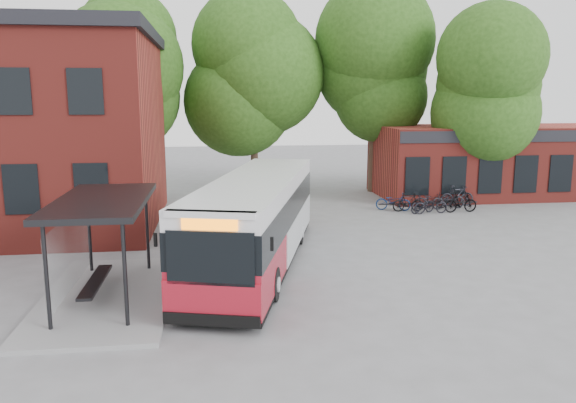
{
  "coord_description": "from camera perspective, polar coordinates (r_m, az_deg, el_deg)",
  "views": [
    {
      "loc": [
        -1.42,
        -16.66,
        5.57
      ],
      "look_at": [
        1.12,
        2.52,
        2.0
      ],
      "focal_mm": 35.0,
      "sensor_mm": 36.0,
      "label": 1
    }
  ],
  "objects": [
    {
      "name": "city_bus",
      "position": [
        18.85,
        -3.16,
        -2.04
      ],
      "size": [
        5.51,
        12.02,
        2.99
      ],
      "primitive_type": null,
      "rotation": [
        0.0,
        0.0,
        -0.27
      ],
      "color": "maroon",
      "rests_on": "ground"
    },
    {
      "name": "bicycle_6",
      "position": [
        29.69,
        15.97,
        0.19
      ],
      "size": [
        1.94,
        0.97,
        0.97
      ],
      "primitive_type": "imported",
      "rotation": [
        0.0,
        0.0,
        1.75
      ],
      "color": "black",
      "rests_on": "ground"
    },
    {
      "name": "tree_2",
      "position": [
        33.99,
        8.68,
        10.22
      ],
      "size": [
        7.92,
        7.92,
        11.0
      ],
      "primitive_type": null,
      "color": "#214612",
      "rests_on": "ground"
    },
    {
      "name": "shop_row",
      "position": [
        34.96,
        20.56,
        3.93
      ],
      "size": [
        14.0,
        6.2,
        4.0
      ],
      "primitive_type": null,
      "color": "maroon",
      "rests_on": "ground"
    },
    {
      "name": "bike_rail",
      "position": [
        29.22,
        14.06,
        -0.47
      ],
      "size": [
        5.2,
        0.1,
        0.38
      ],
      "primitive_type": null,
      "color": "black",
      "rests_on": "ground"
    },
    {
      "name": "bicycle_7",
      "position": [
        30.56,
        16.79,
        0.56
      ],
      "size": [
        1.86,
        0.6,
        1.11
      ],
      "primitive_type": "imported",
      "rotation": [
        0.0,
        0.0,
        1.61
      ],
      "color": "black",
      "rests_on": "ground"
    },
    {
      "name": "tree_1",
      "position": [
        33.75,
        -3.49,
        9.81
      ],
      "size": [
        7.92,
        7.92,
        10.4
      ],
      "primitive_type": null,
      "color": "#214612",
      "rests_on": "ground"
    },
    {
      "name": "bicycle_2",
      "position": [
        28.25,
        14.29,
        -0.31
      ],
      "size": [
        1.78,
        0.77,
        0.91
      ],
      "primitive_type": "imported",
      "rotation": [
        0.0,
        0.0,
        1.67
      ],
      "color": "black",
      "rests_on": "ground"
    },
    {
      "name": "bicycle_1",
      "position": [
        28.52,
        12.09,
        -0.09
      ],
      "size": [
        1.57,
        0.52,
        0.93
      ],
      "primitive_type": "imported",
      "rotation": [
        0.0,
        0.0,
        1.52
      ],
      "color": "black",
      "rests_on": "ground"
    },
    {
      "name": "tree_0",
      "position": [
        32.98,
        -15.78,
        9.95
      ],
      "size": [
        7.92,
        7.92,
        11.0
      ],
      "primitive_type": null,
      "color": "#214612",
      "rests_on": "ground"
    },
    {
      "name": "tree_3",
      "position": [
        32.09,
        19.36,
        8.21
      ],
      "size": [
        7.04,
        7.04,
        9.28
      ],
      "primitive_type": null,
      "color": "#214612",
      "rests_on": "ground"
    },
    {
      "name": "ground",
      "position": [
        17.62,
        -2.57,
        -7.98
      ],
      "size": [
        100.0,
        100.0,
        0.0
      ],
      "primitive_type": "plane",
      "color": "slate"
    },
    {
      "name": "bicycle_0",
      "position": [
        28.7,
        10.64,
        0.01
      ],
      "size": [
        1.83,
        1.16,
        0.91
      ],
      "primitive_type": "imported",
      "rotation": [
        0.0,
        0.0,
        1.22
      ],
      "color": "navy",
      "rests_on": "ground"
    },
    {
      "name": "bicycle_3",
      "position": [
        28.24,
        13.53,
        -0.27
      ],
      "size": [
        1.56,
        0.99,
        0.91
      ],
      "primitive_type": "imported",
      "rotation": [
        0.0,
        0.0,
        1.97
      ],
      "color": "black",
      "rests_on": "ground"
    },
    {
      "name": "bicycle_5",
      "position": [
        28.97,
        17.15,
        -0.08
      ],
      "size": [
        1.71,
        0.57,
        1.01
      ],
      "primitive_type": "imported",
      "rotation": [
        0.0,
        0.0,
        1.62
      ],
      "color": "black",
      "rests_on": "ground"
    },
    {
      "name": "bus_shelter",
      "position": [
        16.48,
        -18.13,
        -4.55
      ],
      "size": [
        3.6,
        7.0,
        2.9
      ],
      "primitive_type": null,
      "color": "black",
      "rests_on": "ground"
    },
    {
      "name": "bicycle_4",
      "position": [
        29.78,
        14.31,
        0.15
      ],
      "size": [
        1.66,
        1.1,
        0.82
      ],
      "primitive_type": "imported",
      "rotation": [
        0.0,
        0.0,
        1.18
      ],
      "color": "black",
      "rests_on": "ground"
    }
  ]
}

